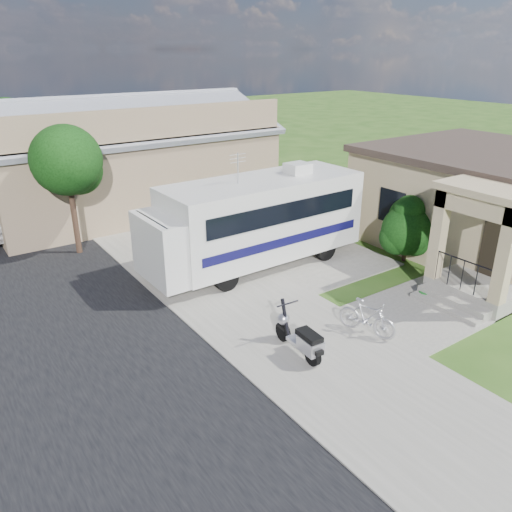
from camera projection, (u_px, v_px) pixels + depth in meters
ground at (325, 326)px, 13.32m from camera, size 120.00×120.00×0.00m
sidewalk_slab at (141, 230)px, 20.36m from camera, size 4.00×80.00×0.06m
driveway_slab at (270, 259)px, 17.51m from camera, size 7.00×6.00×0.05m
walk_slab at (428, 309)px, 14.13m from camera, size 4.00×3.00×0.05m
house at (481, 198)px, 18.40m from camera, size 9.47×7.80×3.54m
warehouse at (124, 162)px, 23.14m from camera, size 12.50×8.40×5.04m
street_tree_a at (69, 163)px, 16.98m from camera, size 2.44×2.40×4.58m
street_tree_b at (11, 125)px, 24.51m from camera, size 2.44×2.40×4.73m
motorhome at (256, 219)px, 16.42m from camera, size 7.62×2.59×3.89m
shrub at (407, 227)px, 17.06m from camera, size 1.92×1.83×2.35m
scooter at (301, 338)px, 11.81m from camera, size 0.61×1.76×1.16m
bicycle at (367, 320)px, 12.71m from camera, size 0.91×1.62×0.94m
garden_hose at (424, 295)px, 14.86m from camera, size 0.34×0.34×0.15m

